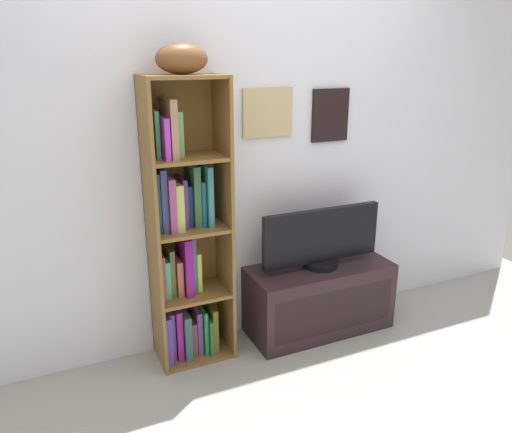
# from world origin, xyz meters

# --- Properties ---
(back_wall) EXTENTS (4.80, 0.08, 2.55)m
(back_wall) POSITION_xyz_m (0.00, 1.13, 1.27)
(back_wall) COLOR silver
(back_wall) RESTS_ON ground
(bookshelf) EXTENTS (0.44, 0.30, 1.67)m
(bookshelf) POSITION_xyz_m (-0.45, 0.98, 0.75)
(bookshelf) COLOR brown
(bookshelf) RESTS_ON ground
(football) EXTENTS (0.29, 0.17, 0.15)m
(football) POSITION_xyz_m (-0.42, 0.95, 1.74)
(football) COLOR brown
(football) RESTS_ON bookshelf
(tv_stand) EXTENTS (0.95, 0.40, 0.46)m
(tv_stand) POSITION_xyz_m (0.43, 0.90, 0.23)
(tv_stand) COLOR #2C1C21
(tv_stand) RESTS_ON ground
(television) EXTENTS (0.82, 0.22, 0.39)m
(television) POSITION_xyz_m (0.43, 0.90, 0.65)
(television) COLOR black
(television) RESTS_ON tv_stand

